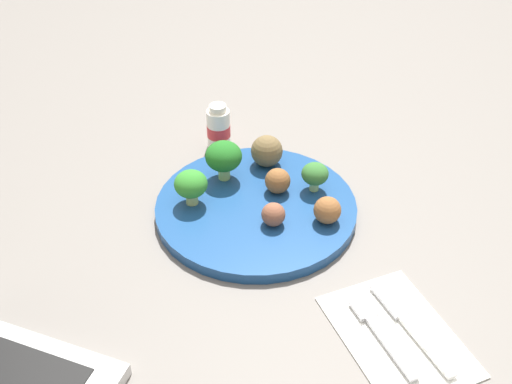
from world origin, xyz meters
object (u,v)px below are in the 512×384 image
Objects in this scene: meatball_front_right at (267,151)px; napkin at (397,335)px; fork at (380,332)px; broccoli_floret_center at (315,174)px; knife at (408,323)px; yogurt_bottle at (219,128)px; meatball_far_rim at (278,181)px; meatball_near_rim at (276,213)px; plate at (256,208)px; broccoli_floret_front_right at (191,185)px; meatball_mid_left at (327,210)px; broccoli_floret_front_left at (224,157)px.

meatball_front_right is 0.28× the size of napkin.
broccoli_floret_center is at bearing -15.24° from fork.
knife is 0.44m from yogurt_bottle.
napkin is at bearing -178.56° from yogurt_bottle.
meatball_near_rim is (-0.06, 0.04, -0.00)m from meatball_far_rim.
meatball_front_right is (0.08, -0.06, 0.03)m from plate.
yogurt_bottle reaches higher than meatball_far_rim.
broccoli_floret_center is at bearing -161.17° from meatball_front_right.
broccoli_floret_center reaches higher than meatball_near_rim.
broccoli_floret_front_right is 0.12m from meatball_near_rim.
meatball_near_rim is at bearing -138.14° from broccoli_floret_front_right.
plate is 0.10m from meatball_mid_left.
yogurt_bottle reaches higher than meatball_front_right.
plate is 0.05m from meatball_far_rim.
fork is (-0.33, -0.03, -0.05)m from broccoli_floret_front_left.
fork is at bearing -161.90° from broccoli_floret_front_right.
meatball_mid_left is 0.15m from meatball_front_right.
yogurt_bottle is at bearing 18.01° from broccoli_floret_center.
meatball_mid_left is 0.77× the size of meatball_front_right.
broccoli_floret_front_left is 0.49× the size of fork.
broccoli_floret_center is 0.84× the size of broccoli_floret_front_right.
meatball_front_right is (0.00, -0.07, -0.01)m from broccoli_floret_front_left.
fork is at bearing -174.22° from broccoli_floret_front_left.
broccoli_floret_center is at bearing -65.18° from meatball_near_rim.
broccoli_floret_front_right is at bearing 103.95° from meatball_front_right.
meatball_front_right reaches higher than plate.
meatball_front_right is at bearing -23.23° from meatball_near_rim.
plate is 0.10m from broccoli_floret_front_right.
yogurt_bottle is at bearing 1.44° from napkin.
broccoli_floret_front_right is at bearing 20.43° from napkin.
knife is (-0.30, -0.13, -0.04)m from broccoli_floret_front_right.
plate reaches higher than fork.
fork is at bearing 179.20° from yogurt_bottle.
broccoli_floret_front_right reaches higher than plate.
broccoli_floret_front_right reaches higher than meatball_far_rim.
meatball_far_rim is at bearing 16.48° from meatball_mid_left.
meatball_near_rim is 0.22m from napkin.
broccoli_floret_front_left is 1.62× the size of meatball_mid_left.
napkin is (-0.19, 0.03, -0.03)m from meatball_mid_left.
meatball_near_rim is 0.22m from knife.
plate is 1.65× the size of napkin.
meatball_front_right is 0.64× the size of yogurt_bottle.
broccoli_floret_front_left is at bearing 159.07° from yogurt_bottle.
yogurt_bottle is (0.10, -0.04, -0.02)m from broccoli_floret_front_left.
meatball_near_rim is at bearing 65.43° from meatball_mid_left.
fork is at bearing 175.88° from meatball_far_rim.
meatball_near_rim is at bearing 149.29° from meatball_far_rim.
broccoli_floret_front_left is at bearing 27.48° from meatball_mid_left.
plate is at bearing 4.59° from fork.
napkin is at bearing 171.61° from meatball_mid_left.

